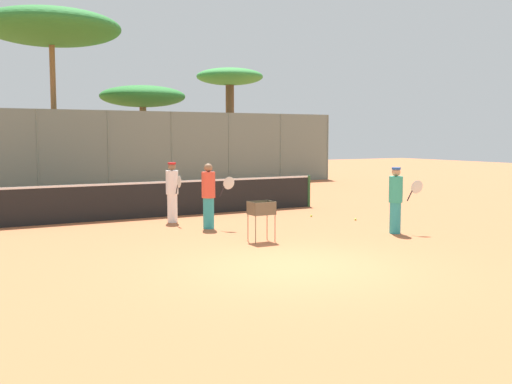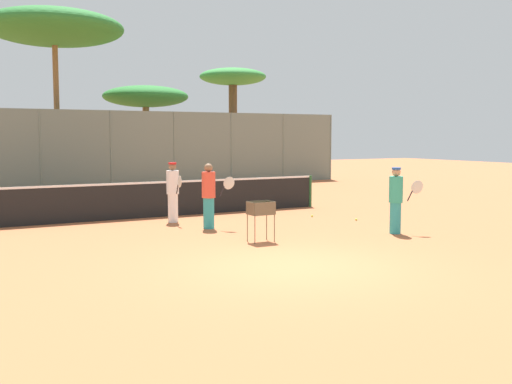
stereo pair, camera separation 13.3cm
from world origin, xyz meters
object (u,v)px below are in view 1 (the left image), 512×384
at_px(player_yellow_shirt, 172,191).
at_px(ball_cart, 262,211).
at_px(player_red_cap, 209,195).
at_px(tennis_net, 152,199).
at_px(player_white_outfit, 396,199).
at_px(parked_car, 192,168).

height_order(player_yellow_shirt, ball_cart, player_yellow_shirt).
height_order(player_red_cap, player_yellow_shirt, player_red_cap).
relative_size(tennis_net, player_red_cap, 6.63).
bearing_deg(player_red_cap, player_white_outfit, -3.76).
relative_size(player_yellow_shirt, ball_cart, 1.81).
distance_m(tennis_net, player_yellow_shirt, 1.29).
bearing_deg(player_yellow_shirt, parked_car, 154.88).
height_order(tennis_net, player_white_outfit, player_white_outfit).
xyz_separation_m(tennis_net, parked_car, (7.08, 13.45, 0.10)).
bearing_deg(parked_car, player_white_outfit, -98.28).
distance_m(player_red_cap, ball_cart, 2.36).
bearing_deg(player_yellow_shirt, tennis_net, -172.89).
xyz_separation_m(player_yellow_shirt, ball_cart, (0.66, -3.87, -0.18)).
xyz_separation_m(tennis_net, ball_cart, (0.81, -5.11, 0.14)).
relative_size(player_yellow_shirt, parked_car, 0.40).
distance_m(player_white_outfit, player_red_cap, 4.77).
height_order(player_white_outfit, ball_cart, player_white_outfit).
distance_m(player_red_cap, parked_car, 17.48).
height_order(tennis_net, player_yellow_shirt, player_yellow_shirt).
height_order(player_red_cap, parked_car, player_red_cap).
distance_m(tennis_net, player_white_outfit, 7.18).
bearing_deg(player_white_outfit, player_yellow_shirt, 160.58).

